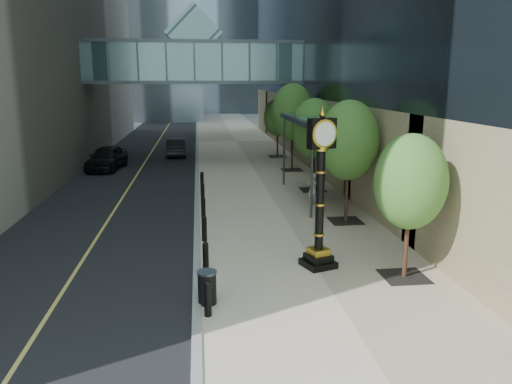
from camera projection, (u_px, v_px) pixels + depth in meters
ground at (315, 330)px, 12.67m from camera, size 320.00×320.00×0.00m
road at (158, 143)px, 50.65m from camera, size 8.00×180.00×0.02m
sidewalk at (236, 141)px, 51.54m from camera, size 8.00×180.00×0.06m
curb at (197, 142)px, 51.09m from camera, size 0.25×180.00×0.07m
skywalk at (194, 60)px, 37.78m from camera, size 17.00×4.20×5.80m
entrance_canopy at (321, 120)px, 25.71m from camera, size 3.00×8.00×4.38m
bollard_row at (204, 219)px, 20.98m from camera, size 0.20×16.20×0.90m
street_trees at (312, 126)px, 28.44m from camera, size 2.90×28.27×5.96m
street_clock at (320, 202)px, 16.36m from camera, size 1.24×1.24×5.20m
trash_bin at (207, 288)px, 13.97m from camera, size 0.52×0.52×0.90m
pedestrian at (313, 189)px, 25.06m from camera, size 0.69×0.58×1.61m
car_near at (107, 158)px, 35.17m from camera, size 2.64×5.16×1.68m
car_far at (176, 147)px, 41.59m from camera, size 1.79×4.48×1.45m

